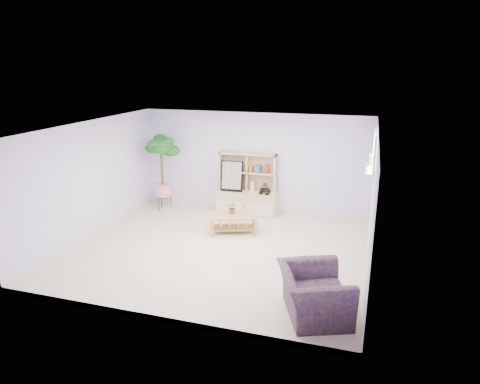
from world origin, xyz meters
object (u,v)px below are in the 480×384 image
(coffee_table, at_px, (233,224))
(armchair, at_px, (314,290))
(storage_unit, at_px, (247,184))
(floor_tree, at_px, (162,173))

(coffee_table, relative_size, armchair, 0.92)
(storage_unit, height_order, floor_tree, floor_tree)
(coffee_table, relative_size, floor_tree, 0.53)
(coffee_table, bearing_deg, floor_tree, 135.31)
(coffee_table, xyz_separation_m, floor_tree, (-2.13, 0.97, 0.73))
(coffee_table, height_order, floor_tree, floor_tree)
(storage_unit, bearing_deg, coffee_table, -87.13)
(storage_unit, xyz_separation_m, floor_tree, (-2.07, -0.29, 0.20))
(floor_tree, xyz_separation_m, armchair, (4.20, -3.64, -0.53))
(floor_tree, height_order, armchair, floor_tree)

